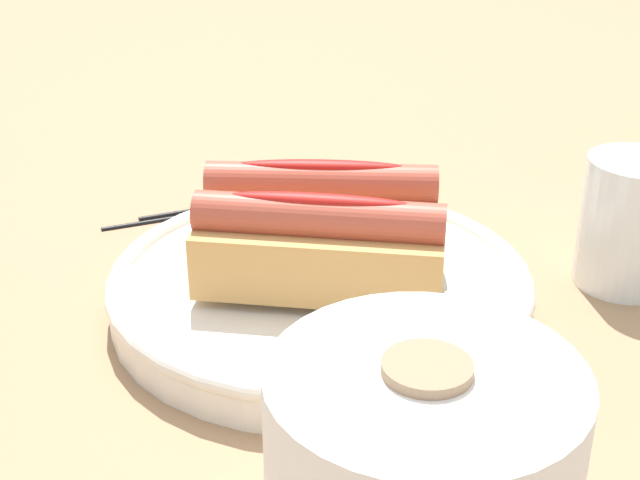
% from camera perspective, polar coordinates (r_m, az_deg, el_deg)
% --- Properties ---
extents(ground_plane, '(2.40, 2.40, 0.00)m').
position_cam_1_polar(ground_plane, '(0.61, 1.76, -3.42)').
color(ground_plane, '#9E7A56').
extents(serving_bowl, '(0.27, 0.27, 0.03)m').
position_cam_1_polar(serving_bowl, '(0.58, -0.00, -3.00)').
color(serving_bowl, silver).
rests_on(serving_bowl, ground_plane).
extents(hotdog_front, '(0.16, 0.10, 0.06)m').
position_cam_1_polar(hotdog_front, '(0.59, 0.08, 1.86)').
color(hotdog_front, '#DBB270').
rests_on(hotdog_front, serving_bowl).
extents(hotdog_back, '(0.16, 0.11, 0.06)m').
position_cam_1_polar(hotdog_back, '(0.54, -0.09, -0.54)').
color(hotdog_back, tan).
rests_on(hotdog_back, serving_bowl).
extents(water_glass, '(0.07, 0.07, 0.09)m').
position_cam_1_polar(water_glass, '(0.64, 19.14, 0.90)').
color(water_glass, white).
rests_on(water_glass, ground_plane).
extents(chopstick_near, '(0.22, 0.03, 0.01)m').
position_cam_1_polar(chopstick_near, '(0.74, -5.31, 2.15)').
color(chopstick_near, black).
rests_on(chopstick_near, ground_plane).
extents(chopstick_far, '(0.22, 0.03, 0.01)m').
position_cam_1_polar(chopstick_far, '(0.75, -3.25, 2.77)').
color(chopstick_far, black).
rests_on(chopstick_far, ground_plane).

